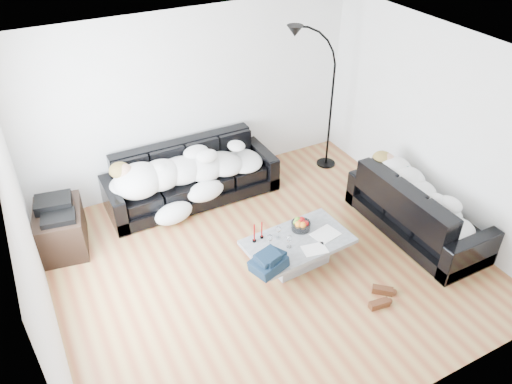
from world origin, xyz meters
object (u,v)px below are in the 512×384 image
candle_left (254,233)px  fruit_bowl (301,224)px  sofa_right (419,207)px  stereo (55,207)px  candle_right (262,230)px  shoes (381,297)px  wine_glass_c (289,241)px  av_cabinet (61,229)px  sleeper_back (192,163)px  sleeper_right (422,193)px  coffee_table (297,252)px  wine_glass_a (278,232)px  floor_lamp (331,106)px  wine_glass_b (270,241)px  sofa_back (192,175)px

candle_left → fruit_bowl: bearing=-4.7°
sofa_right → stereo: 4.64m
candle_right → shoes: bearing=-53.8°
wine_glass_c → av_cabinet: 2.92m
fruit_bowl → candle_right: bearing=172.1°
sleeper_back → fruit_bowl: size_ratio=8.58×
candle_right → stereo: 2.58m
sleeper_right → shoes: 1.55m
coffee_table → wine_glass_a: size_ratio=7.47×
floor_lamp → coffee_table: bearing=-130.6°
stereo → av_cabinet: bearing=0.0°
sleeper_right → wine_glass_a: sleeper_right is taller
stereo → floor_lamp: floor_lamp is taller
sofa_right → sleeper_back: bearing=48.7°
sleeper_right → wine_glass_c: bearing=85.6°
sleeper_right → coffee_table: 1.80m
av_cabinet → shoes: bearing=-31.4°
candle_right → shoes: candle_right is taller
sleeper_right → shoes: sleeper_right is taller
sleeper_back → floor_lamp: (2.29, -0.07, 0.41)m
wine_glass_c → floor_lamp: floor_lamp is taller
wine_glass_a → candle_left: 0.30m
sofa_right → sleeper_back: (-2.35, 2.07, 0.23)m
coffee_table → candle_right: (-0.37, 0.24, 0.31)m
coffee_table → wine_glass_c: bearing=-161.5°
wine_glass_b → sleeper_back: bearing=97.8°
wine_glass_a → sleeper_back: bearing=103.9°
av_cabinet → floor_lamp: (4.17, 0.12, 0.75)m
wine_glass_c → stereo: stereo is taller
sleeper_back → wine_glass_b: (0.25, -1.82, -0.16)m
sofa_back → wine_glass_a: 1.82m
sofa_back → stereo: size_ratio=5.61×
sleeper_back → wine_glass_a: 1.78m
sleeper_back → wine_glass_a: (0.43, -1.72, -0.17)m
sofa_right → av_cabinet: (-4.24, 1.88, -0.11)m
sleeper_back → fruit_bowl: (0.76, -1.69, -0.18)m
sofa_right → sleeper_right: bearing=0.0°
candle_right → shoes: size_ratio=0.59×
wine_glass_b → wine_glass_c: (0.21, -0.10, -0.01)m
wine_glass_b → candle_right: 0.20m
coffee_table → fruit_bowl: size_ratio=5.26×
fruit_bowl → candle_left: candle_left is taller
wine_glass_b → floor_lamp: floor_lamp is taller
candle_left → floor_lamp: floor_lamp is taller
wine_glass_a → av_cabinet: 2.78m
sleeper_back → stereo: bearing=-174.3°
floor_lamp → sleeper_back: bearing=-179.5°
sleeper_back → stereo: (-1.89, -0.19, 0.01)m
wine_glass_a → wine_glass_b: size_ratio=0.93×
sofa_back → wine_glass_a: (0.43, -1.77, 0.06)m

